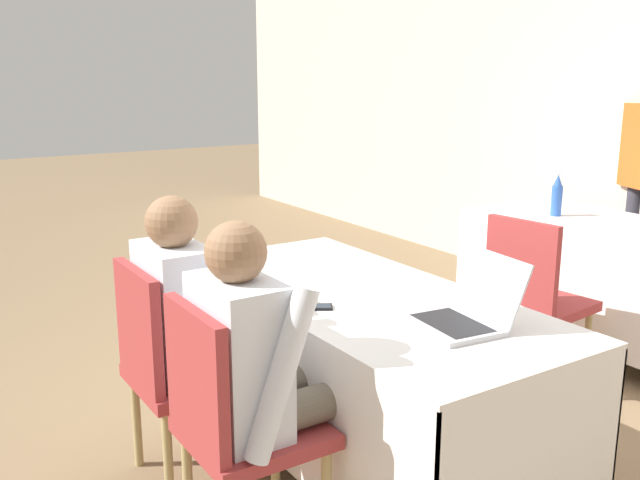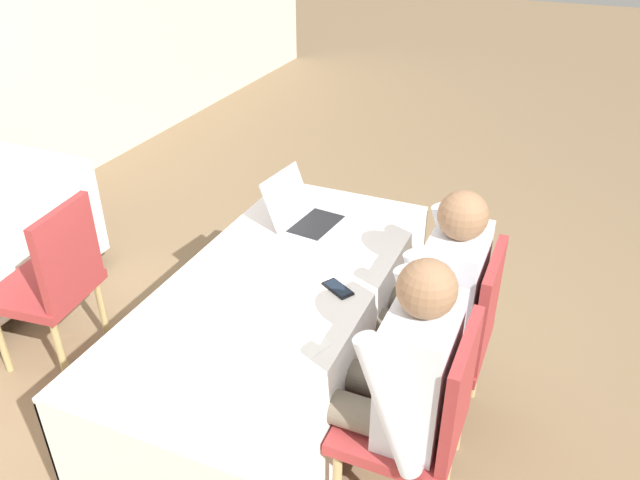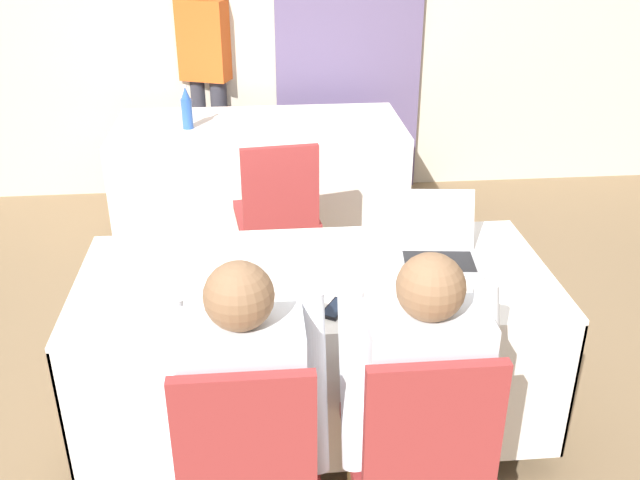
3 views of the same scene
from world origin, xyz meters
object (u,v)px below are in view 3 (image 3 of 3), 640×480
laptop (438,250)px  water_bottle (187,109)px  chair_near_right (420,447)px  cell_phone (335,309)px  person_checkered_shirt (246,395)px  chair_near_left (248,458)px  chair_far_spare (278,210)px  person_white_shirt (417,386)px  person_red_shirt (207,70)px

laptop → water_bottle: bearing=127.6°
chair_near_right → cell_phone: bearing=-64.3°
person_checkered_shirt → chair_near_right: bearing=169.2°
chair_near_left → chair_near_right: same height
laptop → chair_far_spare: size_ratio=0.41×
water_bottle → person_checkered_shirt: bearing=-82.0°
laptop → chair_near_right: 0.88m
person_checkered_shirt → person_white_shirt: bearing=-180.0°
laptop → water_bottle: water_bottle is taller
person_checkered_shirt → person_red_shirt: size_ratio=0.73×
cell_phone → chair_near_left: (-0.32, -0.46, -0.24)m
water_bottle → chair_near_right: bearing=-71.4°
laptop → person_white_shirt: (-0.23, -0.69, -0.12)m
chair_near_left → person_checkered_shirt: person_checkered_shirt is taller
laptop → cell_phone: (-0.45, -0.34, -0.04)m
person_checkered_shirt → person_white_shirt: 0.54m
chair_near_right → chair_far_spare: same height
chair_near_right → person_checkered_shirt: person_checkered_shirt is taller
chair_near_left → person_red_shirt: person_red_shirt is taller
laptop → cell_phone: bearing=-136.3°
chair_near_left → person_checkered_shirt: size_ratio=0.78×
cell_phone → person_checkered_shirt: size_ratio=0.13×
person_white_shirt → cell_phone: bearing=-58.1°
laptop → chair_near_right: size_ratio=0.41×
laptop → cell_phone: laptop is taller
person_checkered_shirt → person_white_shirt: size_ratio=1.00×
chair_far_spare → person_checkered_shirt: bearing=78.2°
water_bottle → person_white_shirt: (0.90, -2.57, -0.20)m
chair_far_spare → person_checkered_shirt: size_ratio=0.78×
person_white_shirt → person_red_shirt: bearing=-76.3°
cell_phone → chair_far_spare: (-0.16, 1.43, -0.24)m
laptop → chair_near_left: laptop is taller
person_checkered_shirt → laptop: bearing=-137.9°
water_bottle → chair_near_left: size_ratio=0.30×
water_bottle → person_red_shirt: person_red_shirt is taller
chair_near_left → chair_far_spare: 1.89m
laptop → chair_near_left: bearing=-127.4°
laptop → chair_far_spare: 1.28m
chair_near_right → chair_far_spare: 1.92m
chair_near_left → person_red_shirt: 3.49m
laptop → person_red_shirt: person_red_shirt is taller
cell_phone → person_checkered_shirt: (-0.32, -0.35, -0.08)m
water_bottle → person_checkered_shirt: 2.60m
chair_near_left → chair_near_right: size_ratio=1.00×
chair_far_spare → chair_near_right: bearing=94.7°
water_bottle → chair_near_right: water_bottle is taller
cell_phone → chair_far_spare: chair_far_spare is taller
cell_phone → chair_near_right: 0.56m
person_red_shirt → cell_phone: bearing=-57.4°
chair_near_left → person_checkered_shirt: 0.19m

